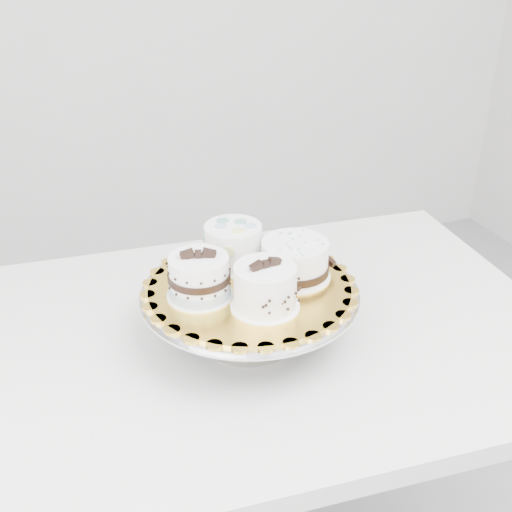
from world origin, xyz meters
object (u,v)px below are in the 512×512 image
object	(u,v)px
cake_ribbon	(295,260)
cake_stand	(250,304)
cake_board	(250,287)
cake_dots	(233,244)
cake_banded	(199,278)
table	(252,368)
cake_swirl	(265,288)

from	to	relation	value
cake_ribbon	cake_stand	bearing A→B (deg)	160.10
cake_board	cake_dots	world-z (taller)	cake_dots
cake_stand	cake_board	bearing A→B (deg)	0.00
cake_banded	cake_ribbon	xyz separation A→B (m)	(0.17, 0.00, -0.00)
cake_stand	cake_board	world-z (taller)	cake_board
cake_board	cake_dots	size ratio (longest dim) A/B	2.78
table	cake_ribbon	bearing A→B (deg)	-9.04
cake_ribbon	cake_board	bearing A→B (deg)	160.10
table	cake_ribbon	size ratio (longest dim) A/B	7.88
cake_dots	cake_stand	bearing A→B (deg)	-95.55
cake_ribbon	cake_banded	bearing A→B (deg)	158.65
cake_stand	cake_ribbon	distance (m)	0.11
cake_board	cake_ribbon	size ratio (longest dim) A/B	2.30
cake_swirl	cake_banded	xyz separation A→B (m)	(-0.09, 0.07, -0.00)
cake_stand	cake_swirl	size ratio (longest dim) A/B	3.33
cake_swirl	cake_ribbon	distance (m)	0.11
cake_banded	cake_ribbon	size ratio (longest dim) A/B	0.81
cake_swirl	cake_banded	world-z (taller)	same
cake_stand	cake_banded	world-z (taller)	cake_banded
table	cake_dots	distance (m)	0.24
cake_board	cake_banded	size ratio (longest dim) A/B	2.84
cake_stand	cake_banded	distance (m)	0.11
cake_banded	cake_ribbon	bearing A→B (deg)	15.89
cake_board	cake_dots	xyz separation A→B (m)	(0.00, 0.08, 0.04)
cake_dots	cake_ribbon	size ratio (longest dim) A/B	0.83
cake_banded	cake_ribbon	world-z (taller)	cake_banded
cake_stand	cake_ribbon	xyz separation A→B (m)	(0.09, 0.00, 0.07)
cake_banded	cake_stand	bearing A→B (deg)	14.47
table	cake_board	bearing A→B (deg)	-114.63
cake_board	table	bearing A→B (deg)	60.53
cake_swirl	cake_banded	size ratio (longest dim) A/B	0.93
cake_dots	cake_ribbon	xyz separation A→B (m)	(0.08, -0.08, -0.01)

